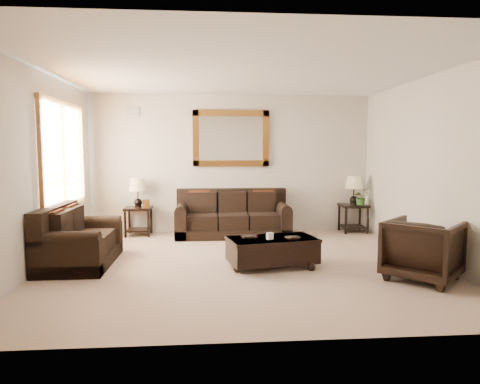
{
  "coord_description": "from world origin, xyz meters",
  "views": [
    {
      "loc": [
        -0.49,
        -5.96,
        1.63
      ],
      "look_at": [
        0.02,
        0.6,
        0.98
      ],
      "focal_mm": 32.0,
      "sensor_mm": 36.0,
      "label": 1
    }
  ],
  "objects": [
    {
      "name": "room",
      "position": [
        0.0,
        0.0,
        1.35
      ],
      "size": [
        5.51,
        5.01,
        2.71
      ],
      "color": "gray",
      "rests_on": "ground"
    },
    {
      "name": "window",
      "position": [
        -2.7,
        0.9,
        1.55
      ],
      "size": [
        0.07,
        1.96,
        1.66
      ],
      "color": "white",
      "rests_on": "room"
    },
    {
      "name": "mirror",
      "position": [
        -0.01,
        2.47,
        1.85
      ],
      "size": [
        1.5,
        0.06,
        1.1
      ],
      "color": "#482E0E",
      "rests_on": "room"
    },
    {
      "name": "air_vent",
      "position": [
        -1.9,
        2.48,
        2.35
      ],
      "size": [
        0.25,
        0.02,
        0.18
      ],
      "primitive_type": "cube",
      "color": "#999999",
      "rests_on": "room"
    },
    {
      "name": "sofa",
      "position": [
        -0.01,
        2.08,
        0.32
      ],
      "size": [
        2.13,
        0.92,
        0.87
      ],
      "color": "black",
      "rests_on": "room"
    },
    {
      "name": "loveseat",
      "position": [
        -2.34,
        0.16,
        0.31
      ],
      "size": [
        0.89,
        1.5,
        0.84
      ],
      "rotation": [
        0.0,
        0.0,
        1.57
      ],
      "color": "black",
      "rests_on": "room"
    },
    {
      "name": "end_table_left",
      "position": [
        -1.79,
        2.21,
        0.71
      ],
      "size": [
        0.5,
        0.5,
        1.09
      ],
      "color": "black",
      "rests_on": "room"
    },
    {
      "name": "end_table_right",
      "position": [
        2.4,
        2.21,
        0.73
      ],
      "size": [
        0.51,
        0.51,
        1.11
      ],
      "color": "black",
      "rests_on": "room"
    },
    {
      "name": "coffee_table",
      "position": [
        0.41,
        -0.18,
        0.26
      ],
      "size": [
        1.31,
        0.88,
        0.51
      ],
      "rotation": [
        0.0,
        0.0,
        0.2
      ],
      "color": "black",
      "rests_on": "room"
    },
    {
      "name": "armchair",
      "position": [
        2.2,
        -0.92,
        0.42
      ],
      "size": [
        1.12,
        1.12,
        0.84
      ],
      "primitive_type": "imported",
      "rotation": [
        0.0,
        0.0,
        2.35
      ],
      "color": "black",
      "rests_on": "floor"
    },
    {
      "name": "potted_plant",
      "position": [
        2.51,
        2.12,
        0.68
      ],
      "size": [
        0.37,
        0.39,
        0.25
      ],
      "primitive_type": "imported",
      "rotation": [
        0.0,
        0.0,
        0.3
      ],
      "color": "#2A561D",
      "rests_on": "end_table_right"
    }
  ]
}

